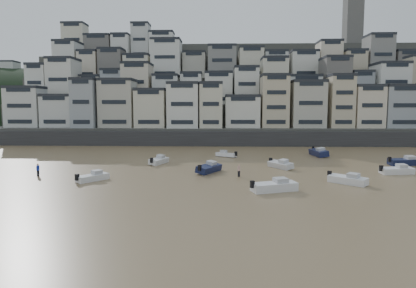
{
  "coord_description": "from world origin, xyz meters",
  "views": [
    {
      "loc": [
        5.92,
        -23.84,
        9.52
      ],
      "look_at": [
        4.04,
        30.0,
        4.0
      ],
      "focal_mm": 32.0,
      "sensor_mm": 36.0,
      "label": 1
    }
  ],
  "objects_px": {
    "boat_g": "(405,160)",
    "boat_e": "(280,164)",
    "boat_c": "(209,167)",
    "boat_f": "(159,160)",
    "boat_j": "(93,176)",
    "boat_d": "(397,169)",
    "boat_h": "(226,154)",
    "boat_b": "(348,178)",
    "boat_a": "(274,184)",
    "person_blue": "(38,170)",
    "person_pink": "(239,170)",
    "boat_i": "(319,152)"
  },
  "relations": [
    {
      "from": "boat_e",
      "to": "boat_g",
      "type": "xyz_separation_m",
      "value": [
        20.65,
        3.61,
        0.12
      ]
    },
    {
      "from": "boat_h",
      "to": "boat_i",
      "type": "relative_size",
      "value": 0.7
    },
    {
      "from": "boat_g",
      "to": "person_blue",
      "type": "height_order",
      "value": "person_blue"
    },
    {
      "from": "boat_c",
      "to": "boat_f",
      "type": "height_order",
      "value": "boat_c"
    },
    {
      "from": "boat_e",
      "to": "boat_g",
      "type": "distance_m",
      "value": 20.97
    },
    {
      "from": "boat_e",
      "to": "boat_h",
      "type": "distance_m",
      "value": 14.91
    },
    {
      "from": "boat_b",
      "to": "person_blue",
      "type": "distance_m",
      "value": 40.64
    },
    {
      "from": "boat_d",
      "to": "boat_i",
      "type": "distance_m",
      "value": 19.74
    },
    {
      "from": "boat_g",
      "to": "boat_e",
      "type": "bearing_deg",
      "value": -179.36
    },
    {
      "from": "boat_e",
      "to": "boat_f",
      "type": "distance_m",
      "value": 19.75
    },
    {
      "from": "boat_d",
      "to": "boat_g",
      "type": "height_order",
      "value": "boat_g"
    },
    {
      "from": "boat_a",
      "to": "person_blue",
      "type": "distance_m",
      "value": 31.89
    },
    {
      "from": "boat_h",
      "to": "boat_j",
      "type": "bearing_deg",
      "value": 85.57
    },
    {
      "from": "boat_e",
      "to": "boat_f",
      "type": "xyz_separation_m",
      "value": [
        -19.41,
        3.64,
        -0.0
      ]
    },
    {
      "from": "boat_f",
      "to": "person_pink",
      "type": "bearing_deg",
      "value": -110.81
    },
    {
      "from": "person_pink",
      "to": "boat_a",
      "type": "bearing_deg",
      "value": -67.28
    },
    {
      "from": "boat_f",
      "to": "boat_h",
      "type": "bearing_deg",
      "value": -32.35
    },
    {
      "from": "boat_b",
      "to": "boat_f",
      "type": "bearing_deg",
      "value": -165.67
    },
    {
      "from": "boat_a",
      "to": "boat_f",
      "type": "xyz_separation_m",
      "value": [
        -16.26,
        19.28,
        -0.1
      ]
    },
    {
      "from": "boat_e",
      "to": "person_blue",
      "type": "bearing_deg",
      "value": -108.53
    },
    {
      "from": "boat_f",
      "to": "boat_j",
      "type": "height_order",
      "value": "boat_f"
    },
    {
      "from": "boat_c",
      "to": "boat_j",
      "type": "height_order",
      "value": "boat_c"
    },
    {
      "from": "boat_i",
      "to": "boat_d",
      "type": "bearing_deg",
      "value": 11.32
    },
    {
      "from": "boat_j",
      "to": "boat_h",
      "type": "bearing_deg",
      "value": -0.24
    },
    {
      "from": "boat_d",
      "to": "boat_g",
      "type": "xyz_separation_m",
      "value": [
        5.07,
        8.0,
        0.11
      ]
    },
    {
      "from": "boat_j",
      "to": "boat_i",
      "type": "bearing_deg",
      "value": -17.75
    },
    {
      "from": "person_pink",
      "to": "boat_j",
      "type": "bearing_deg",
      "value": -169.83
    },
    {
      "from": "boat_c",
      "to": "boat_g",
      "type": "height_order",
      "value": "boat_g"
    },
    {
      "from": "boat_i",
      "to": "person_blue",
      "type": "bearing_deg",
      "value": -69.52
    },
    {
      "from": "boat_d",
      "to": "boat_c",
      "type": "bearing_deg",
      "value": 168.75
    },
    {
      "from": "boat_c",
      "to": "boat_f",
      "type": "bearing_deg",
      "value": 76.29
    },
    {
      "from": "boat_g",
      "to": "boat_a",
      "type": "bearing_deg",
      "value": -150.32
    },
    {
      "from": "boat_j",
      "to": "person_pink",
      "type": "xyz_separation_m",
      "value": [
        18.84,
        3.38,
        0.23
      ]
    },
    {
      "from": "boat_f",
      "to": "boat_b",
      "type": "bearing_deg",
      "value": -100.48
    },
    {
      "from": "boat_b",
      "to": "person_pink",
      "type": "xyz_separation_m",
      "value": [
        -13.14,
        4.14,
        0.17
      ]
    },
    {
      "from": "boat_a",
      "to": "boat_h",
      "type": "height_order",
      "value": "boat_a"
    },
    {
      "from": "boat_a",
      "to": "boat_c",
      "type": "bearing_deg",
      "value": 103.11
    },
    {
      "from": "boat_c",
      "to": "boat_f",
      "type": "distance_m",
      "value": 11.42
    },
    {
      "from": "boat_j",
      "to": "boat_d",
      "type": "bearing_deg",
      "value": -44.65
    },
    {
      "from": "boat_a",
      "to": "boat_e",
      "type": "bearing_deg",
      "value": 58.31
    },
    {
      "from": "person_pink",
      "to": "person_blue",
      "type": "bearing_deg",
      "value": -178.73
    },
    {
      "from": "boat_j",
      "to": "person_pink",
      "type": "relative_size",
      "value": 2.68
    },
    {
      "from": "boat_c",
      "to": "boat_i",
      "type": "bearing_deg",
      "value": -20.24
    },
    {
      "from": "boat_g",
      "to": "boat_j",
      "type": "height_order",
      "value": "boat_g"
    },
    {
      "from": "boat_h",
      "to": "boat_j",
      "type": "height_order",
      "value": "boat_j"
    },
    {
      "from": "boat_f",
      "to": "person_blue",
      "type": "height_order",
      "value": "person_blue"
    },
    {
      "from": "boat_c",
      "to": "boat_h",
      "type": "xyz_separation_m",
      "value": [
        2.73,
        16.42,
        -0.15
      ]
    },
    {
      "from": "person_blue",
      "to": "person_pink",
      "type": "xyz_separation_m",
      "value": [
        27.34,
        0.61,
        0.0
      ]
    },
    {
      "from": "boat_i",
      "to": "person_pink",
      "type": "height_order",
      "value": "person_pink"
    },
    {
      "from": "boat_i",
      "to": "boat_j",
      "type": "distance_m",
      "value": 43.07
    }
  ]
}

